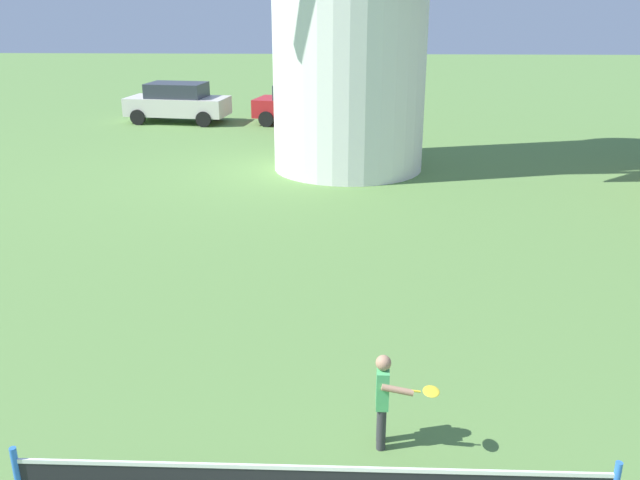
# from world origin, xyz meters

# --- Properties ---
(player_far) EXTENTS (0.68, 0.48, 1.13)m
(player_far) POSITION_xyz_m (0.26, 3.71, 0.64)
(player_far) COLOR #333338
(player_far) RESTS_ON ground_plane
(parked_car_cream) EXTENTS (4.18, 2.32, 1.56)m
(parked_car_cream) POSITION_xyz_m (-6.93, 24.42, 0.81)
(parked_car_cream) COLOR silver
(parked_car_cream) RESTS_ON ground_plane
(parked_car_red) EXTENTS (4.09, 2.51, 1.56)m
(parked_car_red) POSITION_xyz_m (-1.83, 24.08, 0.81)
(parked_car_red) COLOR red
(parked_car_red) RESTS_ON ground_plane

